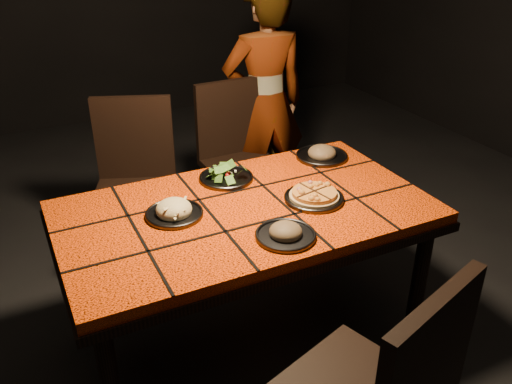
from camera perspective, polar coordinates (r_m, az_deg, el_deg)
name	(u,v)px	position (r m, az deg, el deg)	size (l,w,h in m)	color
room_shell	(244,31)	(2.10, -1.31, 16.56)	(6.04, 7.04, 3.08)	black
dining_table	(246,222)	(2.40, -1.10, -3.22)	(1.62, 0.92, 0.75)	#FD4608
chair_far_left	(135,174)	(3.16, -12.61, 1.87)	(0.58, 0.58, 0.99)	black
chair_far_right	(237,149)	(3.43, -2.05, 4.51)	(0.46, 0.46, 0.97)	black
diner	(264,104)	(3.59, 0.89, 9.29)	(0.56, 0.37, 1.55)	brown
plate_pizza	(314,196)	(2.43, 6.13, -0.45)	(0.27, 0.27, 0.04)	#38383D
plate_pasta	(174,211)	(2.31, -8.62, -2.01)	(0.25, 0.25, 0.08)	#38383D
plate_salad	(226,175)	(2.60, -3.17, 1.83)	(0.26, 0.26, 0.07)	#38383D
plate_mushroom_a	(286,233)	(2.14, 3.14, -4.29)	(0.24, 0.24, 0.08)	#38383D
plate_mushroom_b	(322,153)	(2.85, 6.96, 4.06)	(0.27, 0.27, 0.09)	#38383D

